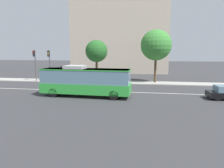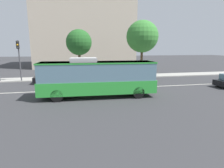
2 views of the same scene
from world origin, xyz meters
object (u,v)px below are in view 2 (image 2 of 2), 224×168
Objects in this scene: traffic_light_near_corner at (19,54)px; street_tree_kerbside_left at (79,43)px; transit_bus at (97,77)px; street_tree_kerbside_centre at (142,37)px; sedan_black at (54,77)px.

street_tree_kerbside_left reaches higher than traffic_light_near_corner.
transit_bus is at bearing -83.56° from street_tree_kerbside_left.
sedan_black is at bearing -164.70° from street_tree_kerbside_centre.
sedan_black is 6.24m from street_tree_kerbside_left.
street_tree_kerbside_centre reaches higher than street_tree_kerbside_left.
transit_bus is 8.86m from sedan_black.
transit_bus is at bearing 120.04° from sedan_black.
traffic_light_near_corner is 17.16m from street_tree_kerbside_centre.
street_tree_kerbside_left is at bearing -137.57° from sedan_black.
transit_bus is 2.23× the size of sedan_black.
traffic_light_near_corner is 7.77m from street_tree_kerbside_left.
street_tree_kerbside_left is at bearing -177.78° from street_tree_kerbside_centre.
traffic_light_near_corner is 0.62× the size of street_tree_kerbside_centre.
traffic_light_near_corner is at bearing -173.93° from street_tree_kerbside_centre.
sedan_black is 0.66× the size of street_tree_kerbside_left.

